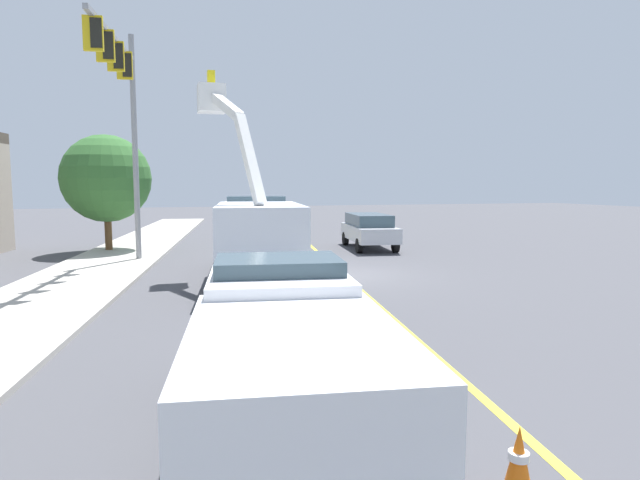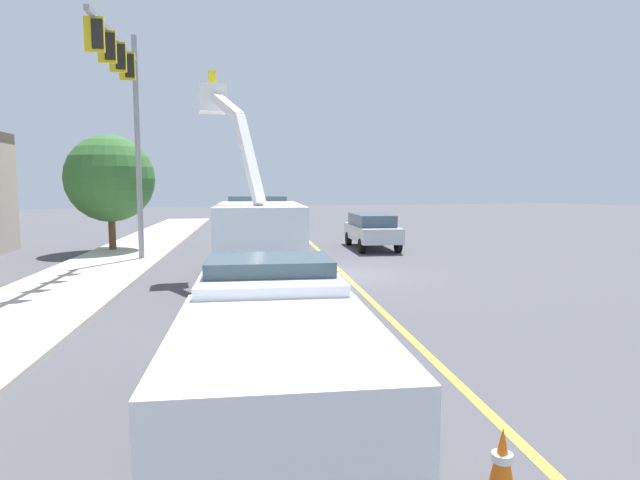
# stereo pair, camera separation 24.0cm
# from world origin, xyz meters

# --- Properties ---
(ground) EXTENTS (120.00, 120.00, 0.00)m
(ground) POSITION_xyz_m (0.00, 0.00, 0.00)
(ground) COLOR #47474C
(sidewalk_far_side) EXTENTS (59.91, 11.95, 0.12)m
(sidewalk_far_side) POSITION_xyz_m (1.21, 8.56, 0.06)
(sidewalk_far_side) COLOR #B2ADA3
(sidewalk_far_side) RESTS_ON ground
(lane_centre_stripe) EXTENTS (49.53, 7.15, 0.01)m
(lane_centre_stripe) POSITION_xyz_m (0.00, 0.00, 0.00)
(lane_centre_stripe) COLOR yellow
(lane_centre_stripe) RESTS_ON ground
(utility_bucket_truck) EXTENTS (8.47, 3.62, 6.87)m
(utility_bucket_truck) POSITION_xyz_m (-0.05, 2.99, 1.61)
(utility_bucket_truck) COLOR white
(utility_bucket_truck) RESTS_ON ground
(service_pickup_truck) EXTENTS (5.84, 2.86, 2.06)m
(service_pickup_truck) POSITION_xyz_m (-11.20, 4.54, 1.12)
(service_pickup_truck) COLOR white
(service_pickup_truck) RESTS_ON ground
(passing_minivan) EXTENTS (5.02, 2.55, 1.69)m
(passing_minivan) POSITION_xyz_m (6.76, -3.65, 0.97)
(passing_minivan) COLOR silver
(passing_minivan) RESTS_ON ground
(traffic_cone_leading) EXTENTS (0.40, 0.40, 0.80)m
(traffic_cone_leading) POSITION_xyz_m (-13.01, 2.67, 0.39)
(traffic_cone_leading) COLOR black
(traffic_cone_leading) RESTS_ON ground
(traffic_cone_mid_front) EXTENTS (0.40, 0.40, 0.71)m
(traffic_cone_mid_front) POSITION_xyz_m (3.12, 0.82, 0.35)
(traffic_cone_mid_front) COLOR black
(traffic_cone_mid_front) RESTS_ON ground
(traffic_signal_mast) EXTENTS (6.26, 1.17, 8.96)m
(traffic_signal_mast) POSITION_xyz_m (3.36, 7.22, 6.35)
(traffic_signal_mast) COLOR gray
(traffic_signal_mast) RESTS_ON ground
(street_tree_right) EXTENTS (3.99, 3.99, 5.39)m
(street_tree_right) POSITION_xyz_m (8.82, 8.43, 3.39)
(street_tree_right) COLOR brown
(street_tree_right) RESTS_ON ground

